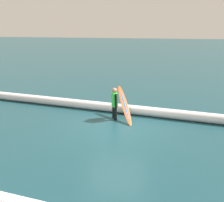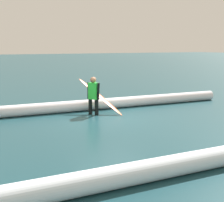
% 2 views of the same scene
% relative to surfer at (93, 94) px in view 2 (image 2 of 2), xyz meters
% --- Properties ---
extents(ground_plane, '(178.60, 178.60, 0.00)m').
position_rel_surfer_xyz_m(ground_plane, '(-0.34, 0.94, -0.78)').
color(ground_plane, '#193F47').
extents(surfer, '(0.34, 0.51, 1.41)m').
position_rel_surfer_xyz_m(surfer, '(0.00, 0.00, 0.00)').
color(surfer, black).
rests_on(surfer, ground_plane).
extents(surfboard, '(1.18, 1.89, 1.28)m').
position_rel_surfer_xyz_m(surfboard, '(-0.39, -0.22, -0.15)').
color(surfboard, '#E55926').
rests_on(surfboard, ground_plane).
extents(wave_crest_foreground, '(16.37, 1.58, 0.43)m').
position_rel_surfer_xyz_m(wave_crest_foreground, '(1.80, -1.00, -0.56)').
color(wave_crest_foreground, white).
rests_on(wave_crest_foreground, ground_plane).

